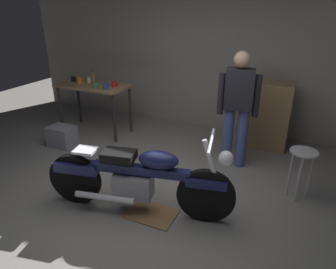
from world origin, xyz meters
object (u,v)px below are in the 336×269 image
mug_white_ceramic (89,80)px  bottle (94,78)px  mug_blue_enamel (106,86)px  mug_green_speckled (95,85)px  wooden_dresser (264,115)px  mug_black_matte (73,79)px  shop_stool (302,162)px  storage_bin (62,136)px  mug_orange_travel (80,80)px  motorcycle (138,178)px  mug_red_diner (114,84)px  person_standing (238,106)px

mug_white_ceramic → bottle: bearing=-6.9°
mug_blue_enamel → mug_white_ceramic: mug_blue_enamel is taller
mug_white_ceramic → mug_green_speckled: size_ratio=0.88×
wooden_dresser → mug_black_matte: bearing=-169.9°
shop_stool → mug_white_ceramic: bearing=167.8°
mug_blue_enamel → mug_black_matte: (-0.88, 0.23, -0.01)m
bottle → wooden_dresser: bearing=10.9°
mug_black_matte → bottle: bearing=4.6°
bottle → mug_black_matte: bearing=-175.4°
mug_black_matte → bottle: (0.44, 0.04, 0.05)m
storage_bin → mug_orange_travel: mug_orange_travel is taller
shop_stool → mug_green_speckled: bearing=171.1°
motorcycle → mug_red_diner: 2.37m
shop_stool → storage_bin: shop_stool is taller
mug_black_matte → mug_green_speckled: mug_green_speckled is taller
mug_blue_enamel → person_standing: bearing=-0.9°
motorcycle → shop_stool: 1.95m
shop_stool → mug_white_ceramic: 3.82m
mug_red_diner → bottle: 0.48m
wooden_dresser → mug_blue_enamel: wooden_dresser is taller
wooden_dresser → storage_bin: bearing=-155.4°
mug_green_speckled → wooden_dresser: bearing=17.1°
mug_white_ceramic → bottle: size_ratio=0.44×
person_standing → mug_blue_enamel: 2.23m
mug_blue_enamel → storage_bin: bearing=-134.4°
shop_stool → mug_green_speckled: size_ratio=5.30×
mug_red_diner → bottle: bottle is taller
storage_bin → mug_red_diner: bearing=52.3°
person_standing → storage_bin: person_standing is taller
mug_red_diner → mug_black_matte: 0.91m
wooden_dresser → mug_white_ceramic: 3.14m
mug_red_diner → mug_white_ceramic: mug_red_diner is taller
mug_blue_enamel → bottle: (-0.44, 0.26, 0.04)m
person_standing → mug_green_speckled: bearing=-11.2°
motorcycle → storage_bin: (-2.07, 1.01, -0.28)m
motorcycle → mug_blue_enamel: bearing=121.9°
mug_red_diner → mug_green_speckled: 0.32m
mug_green_speckled → mug_red_diner: bearing=39.3°
bottle → mug_white_ceramic: bearing=173.1°
storage_bin → mug_orange_travel: bearing=99.3°
mug_orange_travel → mug_white_ceramic: size_ratio=1.13×
wooden_dresser → mug_white_ceramic: wooden_dresser is taller
wooden_dresser → mug_red_diner: (-2.47, -0.63, 0.40)m
mug_red_diner → mug_green_speckled: mug_red_diner is taller
person_standing → motorcycle: bearing=54.7°
shop_stool → wooden_dresser: size_ratio=0.58×
mug_red_diner → storage_bin: bearing=-127.7°
mug_white_ceramic → mug_orange_travel: bearing=-134.7°
mug_orange_travel → mug_black_matte: mug_orange_travel is taller
wooden_dresser → mug_white_ceramic: (-3.06, -0.55, 0.40)m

